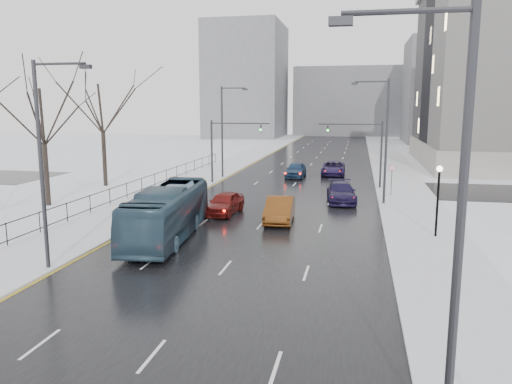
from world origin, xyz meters
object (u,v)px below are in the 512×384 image
Objects in this scene: sedan_right_near at (280,209)px; streetlight_r_near at (449,217)px; sedan_center_far at (296,170)px; lamppost_r_mid at (438,191)px; tree_park_d at (49,207)px; sedan_right_cross at (333,168)px; sedan_center_near at (224,203)px; streetlight_l_far at (224,127)px; mast_signal_right at (370,146)px; bus at (168,213)px; no_uturn_sign at (392,171)px; streetlight_l_near at (45,156)px; sedan_right_far at (341,192)px; mast_signal_left at (222,144)px; streetlight_r_mid at (384,135)px; tree_park_e at (106,187)px.

streetlight_r_near is at bearing -76.04° from sedan_right_near.
lamppost_r_mid is at bearing -63.56° from sedan_center_far.
tree_park_d reaches higher than sedan_right_cross.
streetlight_l_far is at bearing 109.38° from sedan_center_near.
mast_signal_right is 24.67m from bus.
streetlight_r_near is 1.00× the size of streetlight_l_far.
mast_signal_right reaches higher than no_uturn_sign.
streetlight_l_near is (9.63, -14.00, 5.62)m from tree_park_d.
sedan_right_far is (22.79, 6.42, 0.85)m from tree_park_d.
sedan_right_far is (12.31, -7.58, -3.25)m from mast_signal_left.
no_uturn_sign is at bearing -24.73° from streetlight_l_far.
streetlight_l_near is 1.92× the size of sedan_right_near.
streetlight_r_near reaches higher than sedan_right_far.
no_uturn_sign is at bearing 42.90° from sedan_center_near.
streetlight_r_near is 34.18m from no_uturn_sign.
sedan_right_near is at bearing -15.95° from sedan_center_near.
bus is 2.02× the size of sedan_right_far.
sedan_center_near is at bearing 115.53° from streetlight_r_near.
streetlight_r_mid is 11.42m from sedan_right_near.
lamppost_r_mid reaches higher than sedan_center_near.
streetlight_l_near reaches higher than bus.
tree_park_d is at bearing -87.71° from tree_park_e.
lamppost_r_mid is 14.13m from no_uturn_sign.
sedan_center_far is at bearing 29.66° from tree_park_e.
sedan_right_near is at bearing -121.72° from sedan_right_far.
no_uturn_sign is 14.23m from sedan_right_near.
tree_park_e is at bearing -159.81° from mast_signal_left.
sedan_right_cross is at bearing 46.87° from tree_park_d.
bus is 2.32× the size of sedan_center_near.
sedan_right_near is 0.92× the size of sedan_right_cross.
mast_signal_right is at bearing -36.94° from sedan_center_far.
streetlight_r_mid is at bearing 13.01° from tree_park_d.
sedan_right_near is at bearing 107.55° from streetlight_r_near.
mast_signal_left reaches higher than sedan_center_near.
streetlight_l_far is (0.00, 32.00, 0.00)m from streetlight_l_near.
streetlight_l_near is at bearing -67.31° from tree_park_e.
sedan_center_far reaches higher than sedan_right_cross.
tree_park_d is at bearing -170.05° from sedan_right_far.
mast_signal_right is at bearing 64.61° from sedan_right_near.
tree_park_e is 32.52m from lamppost_r_mid.
sedan_right_cross is (-4.67, 16.74, -4.79)m from streetlight_r_mid.
sedan_right_near is (8.41, -15.61, -3.21)m from mast_signal_left.
no_uturn_sign is at bearing 45.27° from bus.
lamppost_r_mid is (28.80, -4.00, 2.94)m from tree_park_d.
sedan_center_near is at bearing -97.02° from sedan_center_far.
streetlight_l_near is at bearing -90.00° from streetlight_l_far.
sedan_center_far is at bearing 15.16° from streetlight_l_far.
tree_park_e is at bearing 171.37° from streetlight_r_mid.
sedan_right_near is at bearing -96.37° from sedan_right_cross.
streetlight_r_near is 47.21m from sedan_right_cross.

